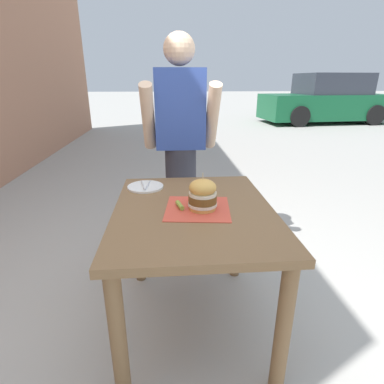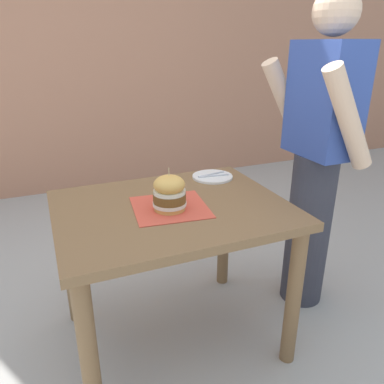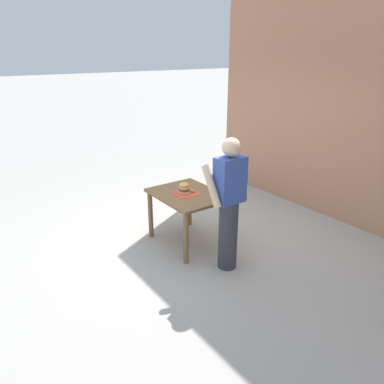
# 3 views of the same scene
# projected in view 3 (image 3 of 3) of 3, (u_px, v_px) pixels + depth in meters

# --- Properties ---
(ground_plane) EXTENTS (80.00, 80.00, 0.00)m
(ground_plane) POSITION_uv_depth(u_px,v_px,m) (188.00, 242.00, 5.46)
(ground_plane) COLOR #ADAAA3
(patio_table) EXTENTS (0.82, 1.04, 0.76)m
(patio_table) POSITION_uv_depth(u_px,v_px,m) (188.00, 202.00, 5.23)
(patio_table) COLOR brown
(patio_table) RESTS_ON ground
(serving_paper) EXTENTS (0.36, 0.36, 0.00)m
(serving_paper) POSITION_uv_depth(u_px,v_px,m) (186.00, 193.00, 5.19)
(serving_paper) COLOR #D64C38
(serving_paper) RESTS_ON patio_table
(sandwich) EXTENTS (0.15, 0.15, 0.19)m
(sandwich) POSITION_uv_depth(u_px,v_px,m) (184.00, 188.00, 5.15)
(sandwich) COLOR gold
(sandwich) RESTS_ON serving_paper
(pickle_spear) EXTENTS (0.04, 0.09, 0.02)m
(pickle_spear) POSITION_uv_depth(u_px,v_px,m) (192.00, 191.00, 5.22)
(pickle_spear) COLOR #8EA83D
(pickle_spear) RESTS_ON serving_paper
(side_plate_with_forks) EXTENTS (0.22, 0.22, 0.02)m
(side_plate_with_forks) POSITION_uv_depth(u_px,v_px,m) (218.00, 196.00, 5.08)
(side_plate_with_forks) COLOR white
(side_plate_with_forks) RESTS_ON patio_table
(diner_across_table) EXTENTS (0.55, 0.35, 1.69)m
(diner_across_table) POSITION_uv_depth(u_px,v_px,m) (229.00, 203.00, 4.53)
(diner_across_table) COLOR #33333D
(diner_across_table) RESTS_ON ground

